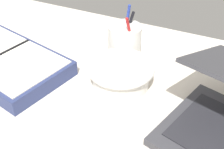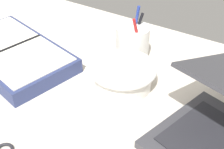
# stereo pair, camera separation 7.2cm
# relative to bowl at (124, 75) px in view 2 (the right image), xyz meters

# --- Properties ---
(desk_top) EXTENTS (1.40, 1.00, 0.02)m
(desk_top) POSITION_rel_bowl_xyz_m (-0.00, -0.16, -0.04)
(desk_top) COLOR beige
(desk_top) RESTS_ON ground
(bowl) EXTENTS (0.17, 0.17, 0.06)m
(bowl) POSITION_rel_bowl_xyz_m (0.00, 0.00, 0.00)
(bowl) COLOR silver
(bowl) RESTS_ON desk_top
(pen_cup) EXTENTS (0.09, 0.09, 0.15)m
(pen_cup) POSITION_rel_bowl_xyz_m (-0.04, 0.12, 0.02)
(pen_cup) COLOR white
(pen_cup) RESTS_ON desk_top
(planner) EXTENTS (0.40, 0.29, 0.04)m
(planner) POSITION_rel_bowl_xyz_m (-0.33, -0.06, -0.01)
(planner) COLOR navy
(planner) RESTS_ON desk_top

